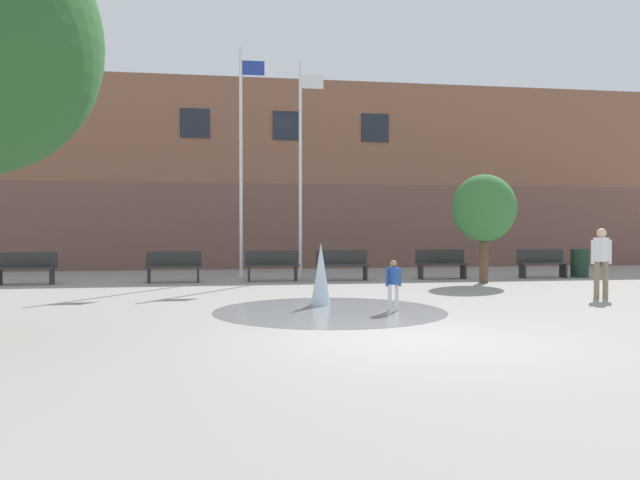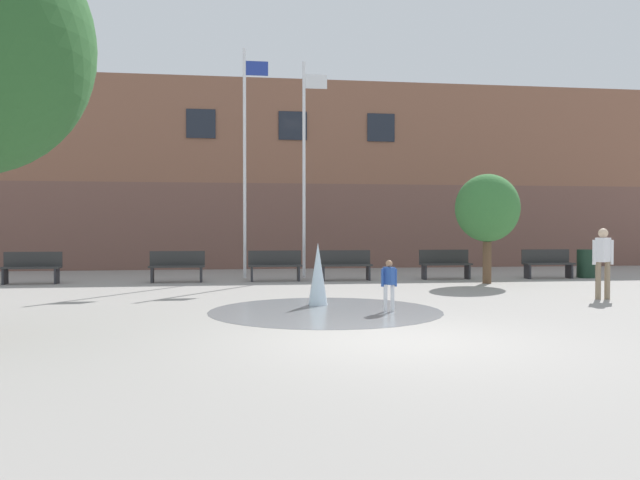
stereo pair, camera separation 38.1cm
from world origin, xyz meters
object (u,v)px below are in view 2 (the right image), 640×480
at_px(park_bench_far_right, 547,263).
at_px(park_bench_center, 275,265).
at_px(park_bench_under_left_flagpole, 177,266).
at_px(park_bench_under_right_flagpole, 345,265).
at_px(park_bench_near_trashcan, 445,264).
at_px(child_with_pink_shirt, 389,282).
at_px(teen_by_trashcan, 603,258).
at_px(street_tree_near_building, 487,209).
at_px(flagpole_left, 246,156).
at_px(park_bench_left_of_flagpoles, 32,267).
at_px(flagpole_right, 305,163).
at_px(trash_can, 586,264).

bearing_deg(park_bench_far_right, park_bench_center, 178.98).
bearing_deg(park_bench_under_left_flagpole, park_bench_under_right_flagpole, -0.67).
xyz_separation_m(park_bench_near_trashcan, child_with_pink_shirt, (-3.59, -7.13, 0.10)).
distance_m(teen_by_trashcan, street_tree_near_building, 4.41).
bearing_deg(park_bench_center, flagpole_left, 124.31).
xyz_separation_m(park_bench_left_of_flagpoles, flagpole_left, (6.09, 1.25, 3.40)).
bearing_deg(park_bench_center, park_bench_far_right, -1.02).
bearing_deg(flagpole_right, street_tree_near_building, -30.39).
height_order(park_bench_under_left_flagpole, park_bench_far_right, same).
height_order(park_bench_center, park_bench_under_right_flagpole, same).
bearing_deg(teen_by_trashcan, park_bench_left_of_flagpoles, 126.33).
bearing_deg(teen_by_trashcan, child_with_pink_shirt, 163.37).
bearing_deg(park_bench_under_right_flagpole, trash_can, -0.37).
bearing_deg(child_with_pink_shirt, flagpole_right, -29.63).
xyz_separation_m(park_bench_under_right_flagpole, flagpole_right, (-1.08, 1.31, 3.22)).
bearing_deg(park_bench_far_right, park_bench_near_trashcan, 177.26).
relative_size(park_bench_center, child_with_pink_shirt, 1.62).
bearing_deg(park_bench_left_of_flagpoles, child_with_pink_shirt, -39.45).
bearing_deg(park_bench_near_trashcan, park_bench_left_of_flagpoles, -179.96).
distance_m(park_bench_center, flagpole_right, 3.61).
bearing_deg(park_bench_left_of_flagpoles, park_bench_under_left_flagpole, 0.02).
bearing_deg(park_bench_under_right_flagpole, child_with_pink_shirt, -93.35).
relative_size(teen_by_trashcan, flagpole_right, 0.23).
xyz_separation_m(park_bench_under_left_flagpole, flagpole_left, (2.03, 1.25, 3.40)).
relative_size(park_bench_left_of_flagpoles, park_bench_under_left_flagpole, 1.00).
bearing_deg(park_bench_under_left_flagpole, street_tree_near_building, -10.52).
xyz_separation_m(park_bench_under_right_flagpole, teen_by_trashcan, (4.83, -5.71, 0.45)).
xyz_separation_m(park_bench_under_left_flagpole, park_bench_near_trashcan, (8.19, 0.01, 0.00)).
bearing_deg(park_bench_under_left_flagpole, park_bench_far_right, -0.76).
height_order(park_bench_far_right, street_tree_near_building, street_tree_near_building).
bearing_deg(flagpole_right, teen_by_trashcan, -49.87).
bearing_deg(child_with_pink_shirt, teen_by_trashcan, -109.69).
height_order(teen_by_trashcan, flagpole_right, flagpole_right).
relative_size(park_bench_left_of_flagpoles, park_bench_near_trashcan, 1.00).
xyz_separation_m(flagpole_left, flagpole_right, (1.90, 0.00, -0.18)).
distance_m(teen_by_trashcan, flagpole_left, 10.91).
height_order(park_bench_near_trashcan, street_tree_near_building, street_tree_near_building).
relative_size(park_bench_under_right_flagpole, park_bench_near_trashcan, 1.00).
bearing_deg(trash_can, park_bench_center, 179.36).
height_order(teen_by_trashcan, child_with_pink_shirt, teen_by_trashcan).
height_order(park_bench_under_right_flagpole, flagpole_right, flagpole_right).
bearing_deg(park_bench_far_right, teen_by_trashcan, -106.42).
bearing_deg(park_bench_under_left_flagpole, park_bench_center, 0.03).
bearing_deg(teen_by_trashcan, flagpole_right, 99.00).
bearing_deg(child_with_pink_shirt, street_tree_near_building, -72.10).
xyz_separation_m(park_bench_near_trashcan, flagpole_right, (-4.26, 1.24, 3.22)).
distance_m(park_bench_center, street_tree_near_building, 6.43).
bearing_deg(park_bench_near_trashcan, trash_can, -1.42).
height_order(park_bench_left_of_flagpoles, park_bench_center, same).
bearing_deg(park_bench_far_right, park_bench_under_right_flagpole, 179.17).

